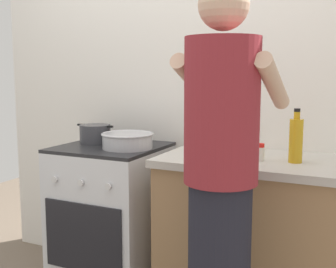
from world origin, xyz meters
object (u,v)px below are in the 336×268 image
(stove_range, at_px, (112,217))
(utensil_crock, at_px, (222,132))
(pot, at_px, (95,134))
(spice_bottle, at_px, (260,153))
(person, at_px, (221,192))
(mixing_bowl, at_px, (127,140))
(oil_bottle, at_px, (296,140))

(stove_range, xyz_separation_m, utensil_crock, (0.65, 0.17, 0.55))
(pot, distance_m, utensil_crock, 0.80)
(pot, xyz_separation_m, spice_bottle, (1.07, -0.11, -0.02))
(person, bearing_deg, mixing_bowl, 144.99)
(stove_range, distance_m, utensil_crock, 0.87)
(stove_range, bearing_deg, person, -32.16)
(oil_bottle, relative_size, person, 0.16)
(mixing_bowl, bearing_deg, person, -35.01)
(stove_range, relative_size, utensil_crock, 2.72)
(utensil_crock, bearing_deg, mixing_bowl, -157.82)
(pot, relative_size, spice_bottle, 2.92)
(pot, bearing_deg, stove_range, -16.47)
(spice_bottle, height_order, person, person)
(oil_bottle, bearing_deg, spice_bottle, -167.46)
(utensil_crock, height_order, spice_bottle, utensil_crock)
(utensil_crock, distance_m, oil_bottle, 0.49)
(pot, bearing_deg, spice_bottle, -5.80)
(oil_bottle, distance_m, person, 0.59)
(stove_range, relative_size, pot, 3.48)
(pot, relative_size, person, 0.15)
(utensil_crock, height_order, oil_bottle, utensil_crock)
(pot, distance_m, spice_bottle, 1.08)
(utensil_crock, xyz_separation_m, person, (0.24, -0.73, -0.14))
(oil_bottle, bearing_deg, utensil_crock, 155.41)
(utensil_crock, relative_size, person, 0.19)
(utensil_crock, relative_size, oil_bottle, 1.23)
(utensil_crock, relative_size, spice_bottle, 3.73)
(mixing_bowl, xyz_separation_m, spice_bottle, (0.79, -0.03, -0.01))
(utensil_crock, distance_m, person, 0.78)
(spice_bottle, distance_m, oil_bottle, 0.18)
(spice_bottle, xyz_separation_m, person, (-0.04, -0.49, -0.08))
(oil_bottle, bearing_deg, stove_range, 178.41)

